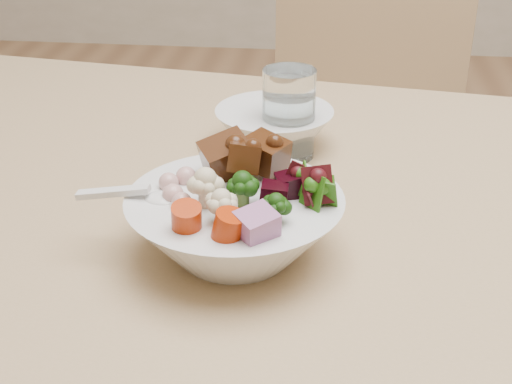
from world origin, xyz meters
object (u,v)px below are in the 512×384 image
at_px(water_glass, 289,117).
at_px(chair_far, 354,145).
at_px(dining_table, 416,287).
at_px(food_bowl, 237,221).
at_px(side_bowl, 274,128).

bearing_deg(water_glass, chair_far, 79.67).
distance_m(chair_far, water_glass, 0.64).
height_order(dining_table, food_bowl, food_bowl).
height_order(chair_far, side_bowl, chair_far).
height_order(dining_table, chair_far, chair_far).
relative_size(dining_table, food_bowl, 7.99).
relative_size(dining_table, side_bowl, 11.00).
distance_m(water_glass, side_bowl, 0.04).
height_order(water_glass, side_bowl, water_glass).
relative_size(food_bowl, water_glass, 1.86).
distance_m(dining_table, side_bowl, 0.28).
bearing_deg(side_bowl, food_bowl, -92.73).
bearing_deg(dining_table, chair_far, 101.97).
bearing_deg(side_bowl, dining_table, -47.72).
xyz_separation_m(dining_table, water_glass, (-0.15, 0.17, 0.13)).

